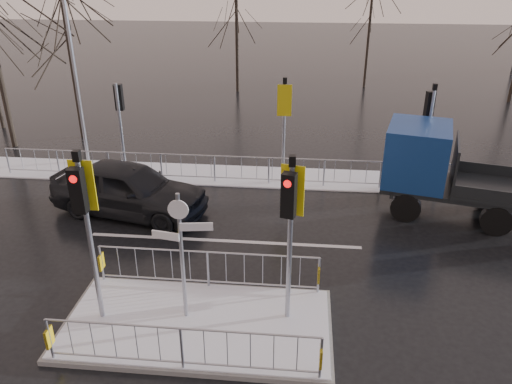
# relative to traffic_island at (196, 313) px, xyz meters

# --- Properties ---
(ground) EXTENTS (120.00, 120.00, 0.00)m
(ground) POSITION_rel_traffic_island_xyz_m (0.01, -0.01, -0.39)
(ground) COLOR black
(ground) RESTS_ON ground
(snow_verge) EXTENTS (30.00, 2.00, 0.04)m
(snow_verge) POSITION_rel_traffic_island_xyz_m (0.01, 8.59, -0.37)
(snow_verge) COLOR white
(snow_verge) RESTS_ON ground
(lane_markings) EXTENTS (8.00, 11.38, 0.01)m
(lane_markings) POSITION_rel_traffic_island_xyz_m (0.01, -0.34, -0.39)
(lane_markings) COLOR silver
(lane_markings) RESTS_ON ground
(traffic_island) EXTENTS (6.00, 3.04, 4.15)m
(traffic_island) POSITION_rel_traffic_island_xyz_m (0.00, 0.00, 0.00)
(traffic_island) COLOR slate
(traffic_island) RESTS_ON ground
(far_kerb_fixtures) EXTENTS (18.00, 0.65, 3.83)m
(far_kerb_fixtures) POSITION_rel_traffic_island_xyz_m (0.31, 8.08, 0.63)
(far_kerb_fixtures) COLOR #999DA7
(far_kerb_fixtures) RESTS_ON ground
(car_far_lane) EXTENTS (5.38, 3.08, 1.72)m
(car_far_lane) POSITION_rel_traffic_island_xyz_m (-3.27, 5.27, 0.47)
(car_far_lane) COLOR black
(car_far_lane) RESTS_ON ground
(flatbed_truck) EXTENTS (6.52, 3.66, 2.86)m
(flatbed_truck) POSITION_rel_traffic_island_xyz_m (6.68, 6.32, 1.13)
(flatbed_truck) COLOR black
(flatbed_truck) RESTS_ON ground
(tree_near_b) EXTENTS (4.00, 4.00, 7.55)m
(tree_near_b) POSITION_rel_traffic_island_xyz_m (-7.99, 12.49, 4.76)
(tree_near_b) COLOR black
(tree_near_b) RESTS_ON ground
(tree_far_a) EXTENTS (3.75, 3.75, 7.08)m
(tree_far_a) POSITION_rel_traffic_island_xyz_m (-1.99, 21.99, 4.43)
(tree_far_a) COLOR black
(tree_far_a) RESTS_ON ground
(tree_far_b) EXTENTS (3.25, 3.25, 6.14)m
(tree_far_b) POSITION_rel_traffic_island_xyz_m (6.01, 23.99, 3.79)
(tree_far_b) COLOR black
(tree_far_b) RESTS_ON ground
(street_lamp_left) EXTENTS (1.25, 0.18, 8.20)m
(street_lamp_left) POSITION_rel_traffic_island_xyz_m (-6.42, 9.49, 4.10)
(street_lamp_left) COLOR #999DA7
(street_lamp_left) RESTS_ON ground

